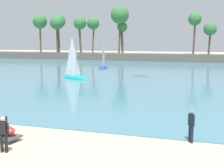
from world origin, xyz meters
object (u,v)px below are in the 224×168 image
Objects in this scene: person_at_waterline at (191,125)px; sailboat_mid_bay at (75,74)px; sailboat_far_left at (103,65)px; person_rigging_by_gear at (3,133)px.

sailboat_mid_bay is at bearing 126.50° from person_at_waterline.
person_at_waterline is 40.87m from sailboat_far_left.
person_rigging_by_gear is 0.24× the size of sailboat_far_left.
person_at_waterline is at bearing -53.50° from sailboat_mid_bay.
sailboat_mid_bay is at bearing -84.69° from sailboat_far_left.
sailboat_far_left is (-1.43, 15.41, 0.02)m from sailboat_mid_bay.
sailboat_far_left is at bearing 95.31° from sailboat_mid_bay.
person_at_waterline is 0.24× the size of sailboat_mid_bay.
sailboat_mid_bay is (-7.98, 25.54, -0.22)m from person_rigging_by_gear.
person_at_waterline is at bearing 26.44° from person_rigging_by_gear.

